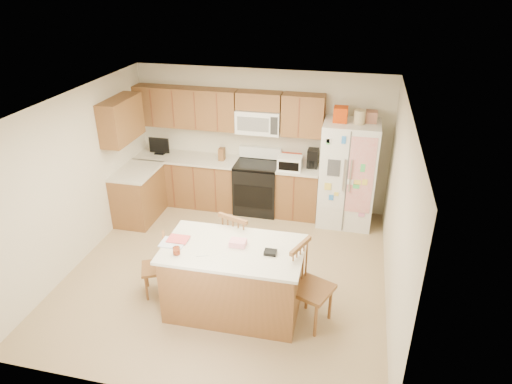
% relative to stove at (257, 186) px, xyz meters
% --- Properties ---
extents(ground, '(4.50, 4.50, 0.00)m').
position_rel_stove_xyz_m(ground, '(0.00, -1.94, -0.47)').
color(ground, tan).
rests_on(ground, ground).
extents(room_shell, '(4.60, 4.60, 2.52)m').
position_rel_stove_xyz_m(room_shell, '(0.00, -1.94, 0.97)').
color(room_shell, beige).
rests_on(room_shell, ground).
extents(cabinetry, '(3.36, 1.56, 2.15)m').
position_rel_stove_xyz_m(cabinetry, '(-0.98, -0.15, 0.44)').
color(cabinetry, brown).
rests_on(cabinetry, ground).
extents(stove, '(0.76, 0.65, 1.13)m').
position_rel_stove_xyz_m(stove, '(0.00, 0.00, 0.00)').
color(stove, black).
rests_on(stove, ground).
extents(refrigerator, '(0.90, 0.79, 2.04)m').
position_rel_stove_xyz_m(refrigerator, '(1.57, -0.06, 0.45)').
color(refrigerator, white).
rests_on(refrigerator, ground).
extents(island, '(1.78, 1.03, 1.04)m').
position_rel_stove_xyz_m(island, '(0.31, -2.71, 0.00)').
color(island, brown).
rests_on(island, ground).
extents(windsor_chair_left, '(0.48, 0.49, 0.86)m').
position_rel_stove_xyz_m(windsor_chair_left, '(-0.79, -2.61, -0.07)').
color(windsor_chair_left, brown).
rests_on(windsor_chair_left, ground).
extents(windsor_chair_back, '(0.59, 0.58, 1.09)m').
position_rel_stove_xyz_m(windsor_chair_back, '(0.23, -2.06, 0.04)').
color(windsor_chair_back, brown).
rests_on(windsor_chair_back, ground).
extents(windsor_chair_right, '(0.59, 0.60, 1.09)m').
position_rel_stove_xyz_m(windsor_chair_right, '(1.28, -2.72, 0.04)').
color(windsor_chair_right, brown).
rests_on(windsor_chair_right, ground).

